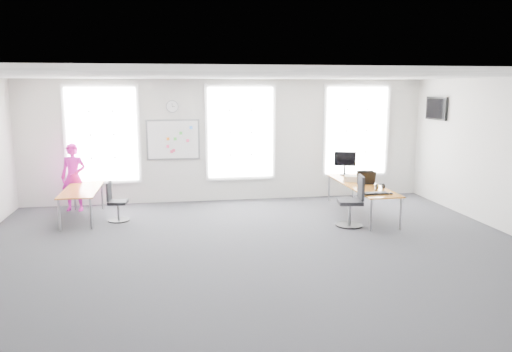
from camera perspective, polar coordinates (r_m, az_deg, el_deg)
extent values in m
plane|color=#26252A|center=(8.81, -0.07, -8.47)|extent=(10.00, 10.00, 0.00)
plane|color=white|center=(8.35, -0.08, 11.43)|extent=(10.00, 10.00, 0.00)
plane|color=silver|center=(12.38, -3.17, 4.05)|extent=(10.00, 0.00, 10.00)
plane|color=silver|center=(4.65, 8.23, -6.40)|extent=(10.00, 0.00, 10.00)
cube|color=silver|center=(12.36, -17.16, 4.54)|extent=(1.60, 0.06, 2.20)
cube|color=silver|center=(12.37, -1.78, 4.99)|extent=(1.60, 0.06, 2.20)
cube|color=silver|center=(13.12, 11.36, 5.09)|extent=(1.60, 0.06, 2.20)
cube|color=orange|center=(11.35, 11.96, -0.99)|extent=(0.74, 2.78, 0.03)
cylinder|color=gray|center=(10.11, 13.00, -4.37)|extent=(0.05, 0.05, 0.65)
cylinder|color=gray|center=(10.36, 16.19, -4.16)|extent=(0.05, 0.05, 0.65)
cylinder|color=gray|center=(12.54, 8.35, -1.40)|extent=(0.05, 0.05, 0.65)
cylinder|color=gray|center=(12.74, 11.01, -1.30)|extent=(0.05, 0.05, 0.65)
cube|color=orange|center=(11.31, -19.32, -1.48)|extent=(0.72, 1.81, 0.03)
cylinder|color=gray|center=(10.63, -21.56, -4.16)|extent=(0.05, 0.05, 0.63)
cylinder|color=gray|center=(10.52, -18.34, -4.11)|extent=(0.05, 0.05, 0.63)
cylinder|color=gray|center=(12.24, -19.98, -2.24)|extent=(0.05, 0.05, 0.63)
cylinder|color=gray|center=(12.15, -17.18, -2.17)|extent=(0.05, 0.05, 0.63)
cylinder|color=black|center=(10.46, 10.60, -5.53)|extent=(0.56, 0.56, 0.03)
cylinder|color=gray|center=(10.40, 10.64, -4.25)|extent=(0.06, 0.06, 0.45)
cube|color=black|center=(10.34, 10.69, -2.92)|extent=(0.55, 0.55, 0.08)
cube|color=black|center=(10.32, 11.92, -1.27)|extent=(0.13, 0.46, 0.48)
cylinder|color=black|center=(11.06, -15.40, -4.89)|extent=(0.45, 0.45, 0.03)
cylinder|color=gray|center=(11.01, -15.45, -3.91)|extent=(0.05, 0.05, 0.36)
cube|color=black|center=(10.97, -15.50, -2.90)|extent=(0.42, 0.42, 0.06)
cube|color=black|center=(10.95, -16.45, -1.66)|extent=(0.08, 0.37, 0.39)
imported|color=#E71DB6|center=(12.12, -20.12, -0.14)|extent=(0.63, 0.47, 1.55)
cube|color=white|center=(12.27, -9.45, 4.11)|extent=(1.20, 0.03, 0.90)
cylinder|color=gray|center=(12.21, -9.56, 7.84)|extent=(0.30, 0.04, 0.30)
cube|color=black|center=(12.91, 19.93, 7.28)|extent=(0.06, 0.90, 0.55)
cube|color=black|center=(10.36, 13.53, -1.97)|extent=(0.50, 0.19, 0.02)
ellipsoid|color=black|center=(10.41, 15.18, -1.93)|extent=(0.09, 0.12, 0.04)
cylinder|color=black|center=(10.75, 13.57, -1.58)|extent=(0.07, 0.07, 0.01)
cylinder|color=black|center=(10.90, 13.64, -1.18)|extent=(0.04, 0.10, 0.10)
cylinder|color=black|center=(10.96, 14.36, -1.15)|extent=(0.04, 0.10, 0.10)
cylinder|color=gold|center=(10.90, 13.64, -1.18)|extent=(0.01, 0.10, 0.10)
cube|color=black|center=(10.92, 14.01, -0.89)|extent=(0.17, 0.02, 0.02)
cube|color=black|center=(11.33, 12.39, -0.15)|extent=(0.38, 0.12, 0.31)
cube|color=orange|center=(11.25, 12.56, -0.29)|extent=(0.36, 0.14, 0.28)
cube|color=black|center=(11.24, 12.59, -0.25)|extent=(0.39, 0.14, 0.30)
cube|color=beige|center=(11.65, 10.95, -0.29)|extent=(0.43, 0.37, 0.12)
cylinder|color=black|center=(12.45, 10.06, 0.16)|extent=(0.21, 0.21, 0.02)
cylinder|color=black|center=(12.43, 10.08, 0.64)|extent=(0.04, 0.04, 0.21)
cube|color=black|center=(12.37, 10.14, 1.94)|extent=(0.50, 0.21, 0.35)
cube|color=black|center=(12.36, 10.17, 1.93)|extent=(0.45, 0.16, 0.31)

